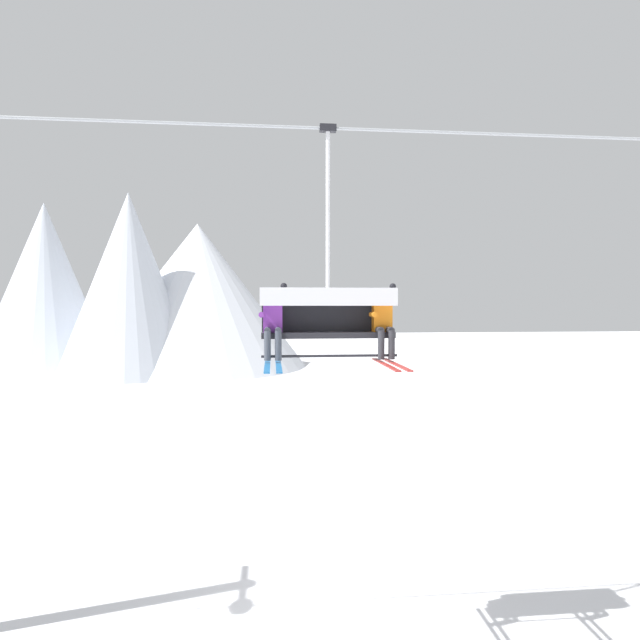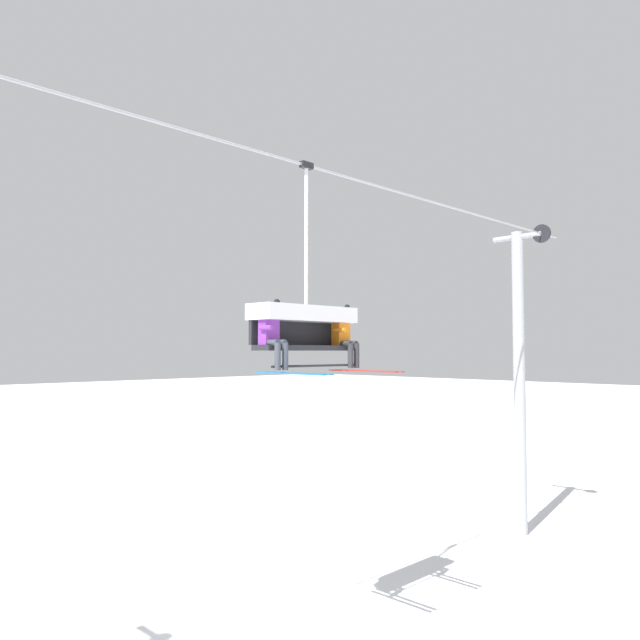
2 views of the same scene
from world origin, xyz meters
The scene contains 5 objects.
lift_tower_far centered at (10.33, -0.02, 4.89)m, with size 0.36×1.88×9.45m.
lift_cable centered at (0.88, -0.80, 9.17)m, with size 20.89×0.05×0.05m.
chairlift_chair centered at (0.45, -0.73, 6.21)m, with size 2.30×0.74×3.92m.
skier_purple centered at (-0.49, -0.94, 5.90)m, with size 0.48×1.70×1.34m.
skier_orange centered at (1.39, -0.94, 5.90)m, with size 0.48×1.70×1.34m.
Camera 2 is at (-7.69, -9.34, 5.61)m, focal length 35.00 mm.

